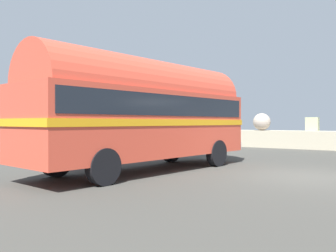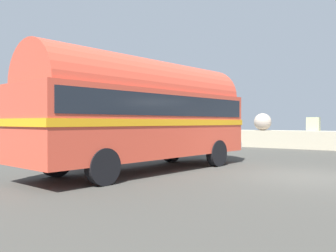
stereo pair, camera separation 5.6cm
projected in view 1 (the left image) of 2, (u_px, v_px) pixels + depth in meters
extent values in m
cube|color=#3E3D38|center=(305.00, 177.00, 10.43)|extent=(32.00, 26.00, 0.02)
cube|color=#9EA886|center=(168.00, 123.00, 27.12)|extent=(1.09, 1.13, 0.96)
cube|color=tan|center=(222.00, 123.00, 25.32)|extent=(1.24, 1.14, 1.01)
sphere|color=#B09F8F|center=(262.00, 122.00, 22.91)|extent=(1.11, 1.11, 1.11)
cube|color=#A8AC81|center=(312.00, 124.00, 21.83)|extent=(0.78, 0.88, 0.83)
cylinder|color=black|center=(171.00, 150.00, 14.35)|extent=(0.40, 0.99, 0.96)
cylinder|color=black|center=(217.00, 153.00, 12.90)|extent=(0.40, 0.99, 0.96)
cylinder|color=black|center=(56.00, 161.00, 10.42)|extent=(0.40, 0.99, 0.96)
cylinder|color=black|center=(104.00, 167.00, 8.97)|extent=(0.40, 0.99, 0.96)
cube|color=#D04631|center=(145.00, 124.00, 11.65)|extent=(3.45, 8.64, 2.10)
cylinder|color=#D04631|center=(145.00, 92.00, 11.64)|extent=(3.21, 8.28, 2.20)
cube|color=orange|center=(145.00, 122.00, 11.65)|extent=(3.50, 8.73, 0.20)
cube|color=black|center=(145.00, 107.00, 11.64)|extent=(3.44, 8.31, 0.64)
cube|color=silver|center=(216.00, 144.00, 14.88)|extent=(2.28, 0.45, 0.28)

